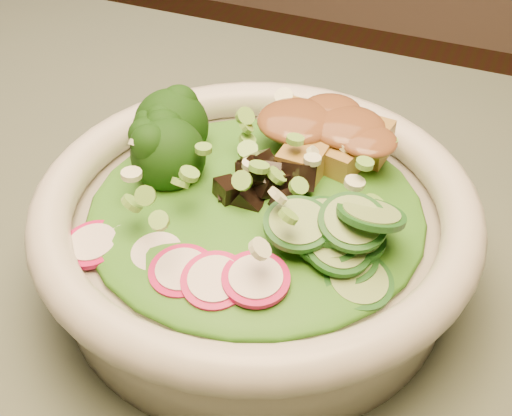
% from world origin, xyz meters
% --- Properties ---
extents(dining_table, '(1.20, 0.80, 0.75)m').
position_xyz_m(dining_table, '(0.00, 0.00, 0.64)').
color(dining_table, black).
rests_on(dining_table, ground).
extents(salad_bowl, '(0.30, 0.30, 0.08)m').
position_xyz_m(salad_bowl, '(0.14, 0.03, 0.79)').
color(salad_bowl, beige).
rests_on(salad_bowl, dining_table).
extents(lettuce_bed, '(0.23, 0.23, 0.03)m').
position_xyz_m(lettuce_bed, '(0.14, 0.03, 0.82)').
color(lettuce_bed, '#2B5D13').
rests_on(lettuce_bed, salad_bowl).
extents(broccoli_florets, '(0.10, 0.09, 0.05)m').
position_xyz_m(broccoli_florets, '(0.07, 0.04, 0.83)').
color(broccoli_florets, black).
rests_on(broccoli_florets, salad_bowl).
extents(radish_slices, '(0.13, 0.06, 0.02)m').
position_xyz_m(radish_slices, '(0.13, -0.05, 0.82)').
color(radish_slices, '#B90E4C').
rests_on(radish_slices, salad_bowl).
extents(cucumber_slices, '(0.09, 0.09, 0.04)m').
position_xyz_m(cucumber_slices, '(0.21, 0.01, 0.83)').
color(cucumber_slices, '#7CA95E').
rests_on(cucumber_slices, salad_bowl).
extents(mushroom_heap, '(0.09, 0.09, 0.04)m').
position_xyz_m(mushroom_heap, '(0.14, 0.04, 0.83)').
color(mushroom_heap, black).
rests_on(mushroom_heap, salad_bowl).
extents(tofu_cubes, '(0.11, 0.08, 0.04)m').
position_xyz_m(tofu_cubes, '(0.16, 0.09, 0.83)').
color(tofu_cubes, olive).
rests_on(tofu_cubes, salad_bowl).
extents(peanut_sauce, '(0.08, 0.06, 0.02)m').
position_xyz_m(peanut_sauce, '(0.16, 0.09, 0.84)').
color(peanut_sauce, brown).
rests_on(peanut_sauce, tofu_cubes).
extents(scallion_garnish, '(0.21, 0.21, 0.03)m').
position_xyz_m(scallion_garnish, '(0.14, 0.03, 0.84)').
color(scallion_garnish, '#70B43F').
rests_on(scallion_garnish, salad_bowl).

